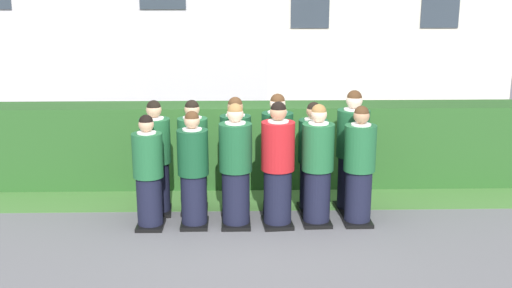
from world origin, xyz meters
TOP-DOWN VIEW (x-y plane):
  - ground_plane at (0.00, 0.00)m, footprint 60.00×60.00m
  - student_front_row_0 at (-1.41, -0.05)m, footprint 0.40×0.48m
  - student_front_row_1 at (-0.83, -0.01)m, footprint 0.41×0.49m
  - student_front_row_2 at (-0.27, -0.01)m, footprint 0.43×0.48m
  - student_in_red_blazer at (0.28, -0.02)m, footprint 0.44×0.55m
  - student_front_row_4 at (0.81, 0.03)m, footprint 0.43×0.48m
  - student_front_row_5 at (1.36, 0.03)m, footprint 0.42×0.47m
  - student_rear_row_0 at (-1.38, 0.47)m, footprint 0.42×0.49m
  - student_rear_row_1 at (-0.87, 0.53)m, footprint 0.42×0.47m
  - student_rear_row_2 at (-0.28, 0.52)m, footprint 0.43×0.52m
  - student_rear_row_3 at (0.30, 0.56)m, footprint 0.44×0.54m
  - student_rear_row_4 at (0.80, 0.53)m, footprint 0.41×0.51m
  - student_rear_row_5 at (1.35, 0.53)m, footprint 0.45×0.56m
  - hedge at (0.00, 1.75)m, footprint 8.49×0.70m
  - lawn_strip at (0.00, 0.95)m, footprint 8.49×0.90m

SIDE VIEW (x-z plane):
  - ground_plane at x=0.00m, z-range 0.00..0.00m
  - lawn_strip at x=0.00m, z-range 0.00..0.01m
  - hedge at x=0.00m, z-range 0.00..1.30m
  - student_front_row_0 at x=-1.41m, z-range -0.04..1.49m
  - student_front_row_1 at x=-0.83m, z-range -0.04..1.53m
  - student_rear_row_4 at x=0.80m, z-range -0.04..1.53m
  - student_rear_row_1 at x=-0.87m, z-range -0.04..1.57m
  - student_front_row_5 at x=1.36m, z-range -0.04..1.57m
  - student_rear_row_0 at x=-1.38m, z-range -0.04..1.58m
  - student_front_row_4 at x=0.81m, z-range -0.04..1.60m
  - student_rear_row_2 at x=-0.28m, z-range -0.04..1.61m
  - student_front_row_2 at x=-0.27m, z-range -0.04..1.62m
  - student_in_red_blazer at x=0.28m, z-range -0.04..1.64m
  - student_rear_row_3 at x=0.30m, z-range -0.04..1.64m
  - student_rear_row_5 at x=1.35m, z-range -0.04..1.69m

